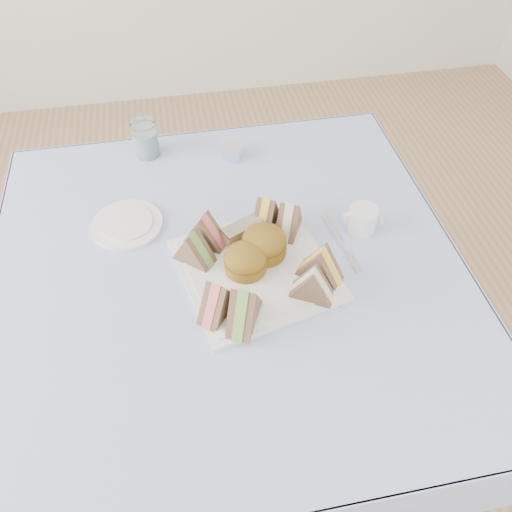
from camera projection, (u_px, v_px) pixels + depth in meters
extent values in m
plane|color=#9E7751|center=(237.00, 413.00, 1.64)|extent=(4.00, 4.00, 0.00)
cube|color=brown|center=(233.00, 355.00, 1.36)|extent=(0.90, 0.90, 0.74)
cube|color=#A1B2CA|center=(227.00, 267.00, 1.08)|extent=(1.02, 1.02, 0.01)
cube|color=white|center=(256.00, 270.00, 1.06)|extent=(0.36, 0.36, 0.01)
cylinder|color=#896014|center=(245.00, 260.00, 1.03)|extent=(0.11, 0.11, 0.06)
cylinder|color=#896014|center=(264.00, 243.00, 1.06)|extent=(0.13, 0.13, 0.06)
cube|color=tan|center=(242.00, 232.00, 1.10)|extent=(0.09, 0.07, 0.04)
cylinder|color=white|center=(127.00, 224.00, 1.16)|extent=(0.19, 0.19, 0.01)
cylinder|color=white|center=(145.00, 139.00, 1.31)|extent=(0.07, 0.07, 0.10)
cylinder|color=silver|center=(232.00, 152.00, 1.32)|extent=(0.08, 0.08, 0.03)
cube|color=silver|center=(341.00, 242.00, 1.12)|extent=(0.04, 0.19, 0.00)
cube|color=silver|center=(321.00, 281.00, 1.05)|extent=(0.06, 0.15, 0.00)
cylinder|color=white|center=(362.00, 219.00, 1.13)|extent=(0.07, 0.07, 0.06)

